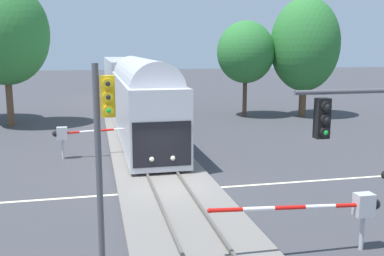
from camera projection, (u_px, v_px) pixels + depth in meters
The scene contains 10 objects.
ground_plane at pixel (169, 191), 19.25m from camera, with size 220.00×220.00×0.00m, color #3D3D42.
road_centre_stripe at pixel (169, 191), 19.25m from camera, with size 44.00×0.20×0.01m.
railway_track at pixel (169, 189), 19.23m from camera, with size 4.40×80.00×0.32m.
commuter_train at pixel (129, 87), 38.32m from camera, with size 3.04×40.12×5.16m.
crossing_gate_near at pixel (347, 207), 13.29m from camera, with size 5.43×0.40×1.80m.
crossing_gate_far at pixel (72, 134), 24.70m from camera, with size 5.33×0.40×1.80m.
traffic_signal_median at pixel (103, 142), 10.88m from camera, with size 0.53×0.38×5.76m.
maple_right_background at pixel (305, 45), 39.12m from camera, with size 6.06×6.06×10.51m.
oak_behind_train at pixel (5, 33), 33.85m from camera, with size 6.64×6.64×11.15m.
oak_far_right at pixel (246, 52), 39.07m from camera, with size 5.06×5.06×8.47m.
Camera 1 is at (-3.03, -18.23, 6.12)m, focal length 41.57 mm.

